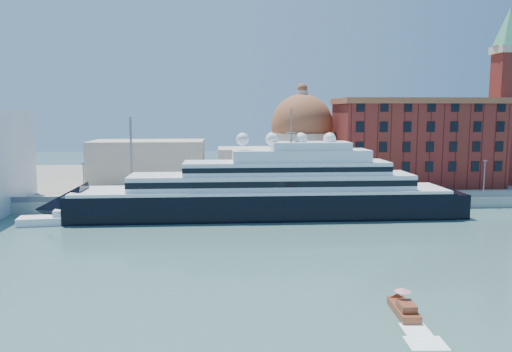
{
  "coord_description": "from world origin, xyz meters",
  "views": [
    {
      "loc": [
        -0.02,
        -78.41,
        21.72
      ],
      "look_at": [
        6.6,
        18.0,
        9.23
      ],
      "focal_mm": 35.0,
      "sensor_mm": 36.0,
      "label": 1
    }
  ],
  "objects": [
    {
      "name": "service_barge",
      "position": [
        -32.45,
        19.15,
        0.85
      ],
      "size": [
        13.55,
        5.95,
        2.95
      ],
      "rotation": [
        0.0,
        0.0,
        0.12
      ],
      "color": "white",
      "rests_on": "ground"
    },
    {
      "name": "superyacht",
      "position": [
        5.78,
        23.0,
        4.53
      ],
      "size": [
        87.84,
        12.18,
        26.25
      ],
      "color": "black",
      "rests_on": "ground"
    },
    {
      "name": "quay",
      "position": [
        0.0,
        34.0,
        1.25
      ],
      "size": [
        180.0,
        10.0,
        2.5
      ],
      "primitive_type": "cube",
      "color": "gray",
      "rests_on": "ground"
    },
    {
      "name": "quay_fence",
      "position": [
        0.0,
        29.5,
        3.1
      ],
      "size": [
        180.0,
        0.1,
        1.2
      ],
      "primitive_type": "cube",
      "color": "slate",
      "rests_on": "quay"
    },
    {
      "name": "land",
      "position": [
        0.0,
        75.0,
        1.0
      ],
      "size": [
        260.0,
        72.0,
        2.0
      ],
      "primitive_type": "cube",
      "color": "slate",
      "rests_on": "ground"
    },
    {
      "name": "warehouse",
      "position": [
        52.0,
        52.0,
        13.79
      ],
      "size": [
        43.0,
        19.0,
        23.25
      ],
      "color": "maroon",
      "rests_on": "land"
    },
    {
      "name": "church",
      "position": [
        6.39,
        57.72,
        10.91
      ],
      "size": [
        66.0,
        18.0,
        25.5
      ],
      "color": "beige",
      "rests_on": "land"
    },
    {
      "name": "campanile",
      "position": [
        76.0,
        52.0,
        28.76
      ],
      "size": [
        8.4,
        8.4,
        47.0
      ],
      "color": "maroon",
      "rests_on": "land"
    },
    {
      "name": "water_taxi",
      "position": [
        19.45,
        -28.14,
        0.69
      ],
      "size": [
        2.33,
        6.11,
        2.86
      ],
      "rotation": [
        0.0,
        0.0,
        -0.05
      ],
      "color": "maroon",
      "rests_on": "ground"
    },
    {
      "name": "ground",
      "position": [
        0.0,
        0.0,
        0.0
      ],
      "size": [
        400.0,
        400.0,
        0.0
      ],
      "primitive_type": "plane",
      "color": "#335958",
      "rests_on": "ground"
    },
    {
      "name": "lamp_posts",
      "position": [
        -12.67,
        32.27,
        9.84
      ],
      "size": [
        120.8,
        2.4,
        18.0
      ],
      "color": "slate",
      "rests_on": "quay"
    }
  ]
}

